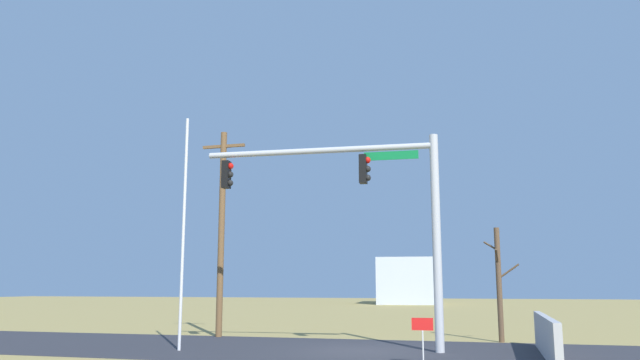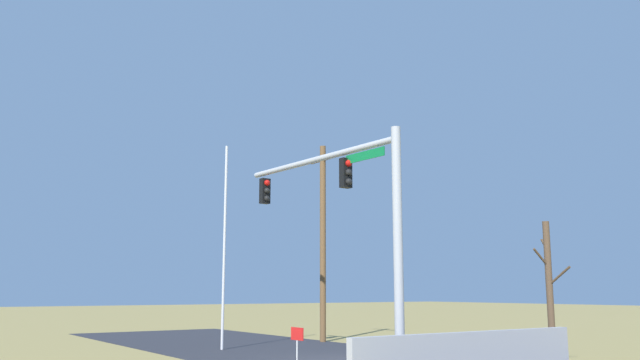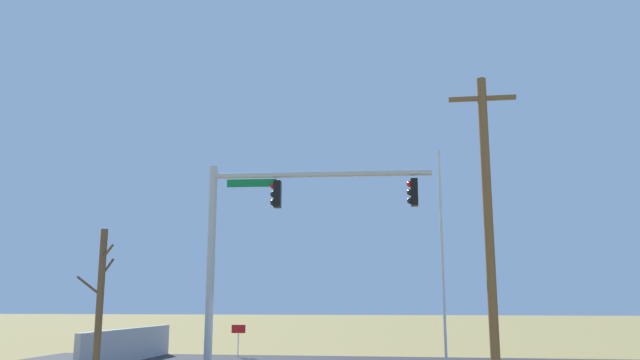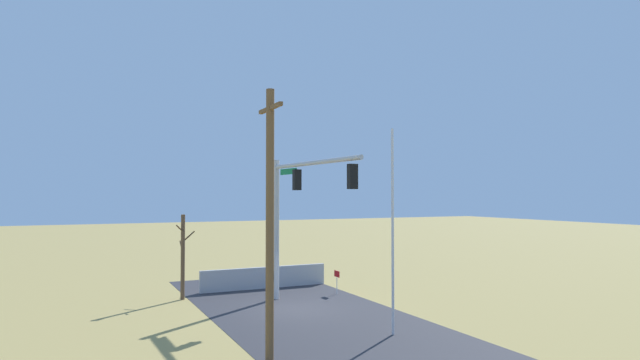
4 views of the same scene
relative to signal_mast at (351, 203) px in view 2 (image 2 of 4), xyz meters
The scene contains 7 objects.
road_surface 6.56m from the signal_mast, behind, with size 28.00×8.00×0.01m, color #2D2D33.
retaining_fence 6.75m from the signal_mast, ahead, with size 0.20×7.21×1.18m, color #A8A8AD.
signal_mast is the anchor object (origin of this frame).
flagpole 6.26m from the signal_mast, 166.46° to the right, with size 0.10×0.10×7.65m, color silver.
utility_pole 7.96m from the signal_mast, 151.84° to the left, with size 1.90×0.26×8.49m.
bare_tree 6.50m from the signal_mast, 47.41° to the left, with size 1.27×1.02×4.21m.
open_sign 5.46m from the signal_mast, 58.75° to the right, with size 0.56×0.04×1.22m.
Camera 2 is at (16.69, -12.35, 2.15)m, focal length 36.54 mm.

